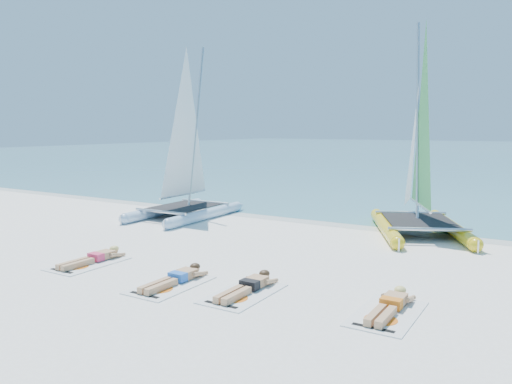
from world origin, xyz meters
TOP-DOWN VIEW (x-y plane):
  - ground at (0.00, 0.00)m, footprint 140.00×140.00m
  - sea at (0.00, 63.00)m, footprint 140.00×115.00m
  - wet_sand_strip at (0.00, 5.50)m, footprint 140.00×1.40m
  - catamaran_blue at (-4.33, 3.77)m, footprint 2.34×4.70m
  - catamaran_yellow at (3.36, 5.62)m, footprint 4.21×5.46m
  - towel_a at (-2.28, -2.39)m, footprint 1.00×1.85m
  - sunbather_a at (-2.28, -2.19)m, footprint 0.37×1.73m
  - towel_b at (0.45, -2.61)m, footprint 1.00×1.85m
  - sunbather_b at (0.45, -2.42)m, footprint 0.37×1.73m
  - towel_c at (2.01, -2.28)m, footprint 1.00×1.85m
  - sunbather_c at (2.01, -2.09)m, footprint 0.37×1.73m
  - towel_d at (4.71, -1.88)m, footprint 1.00×1.85m
  - sunbather_d at (4.71, -1.69)m, footprint 0.37×1.73m

SIDE VIEW (x-z plane):
  - ground at x=0.00m, z-range 0.00..0.00m
  - wet_sand_strip at x=0.00m, z-range 0.00..0.01m
  - sea at x=0.00m, z-range 0.00..0.01m
  - towel_a at x=-2.28m, z-range 0.00..0.02m
  - towel_b at x=0.45m, z-range 0.00..0.02m
  - towel_c at x=2.01m, z-range 0.00..0.02m
  - towel_d at x=4.71m, z-range 0.00..0.02m
  - sunbather_a at x=-2.28m, z-range -0.01..0.25m
  - sunbather_b at x=0.45m, z-range -0.01..0.25m
  - sunbather_c at x=2.01m, z-range -0.01..0.25m
  - sunbather_d at x=4.71m, z-range -0.01..0.25m
  - catamaran_blue at x=-4.33m, z-range -1.28..5.07m
  - catamaran_yellow at x=3.36m, z-range -1.24..5.48m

